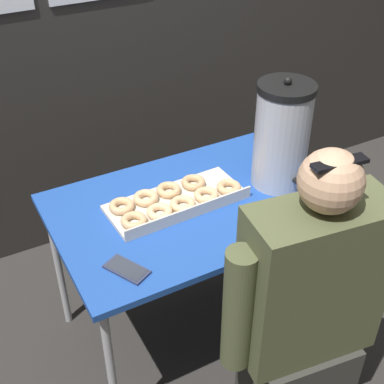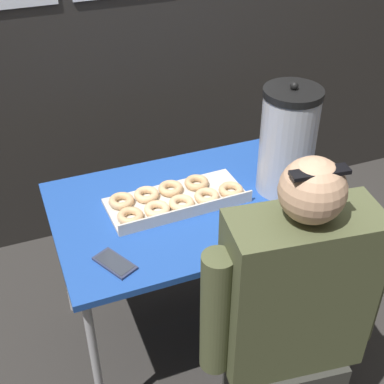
{
  "view_description": "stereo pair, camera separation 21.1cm",
  "coord_description": "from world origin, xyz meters",
  "px_view_note": "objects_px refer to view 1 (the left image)",
  "views": [
    {
      "loc": [
        -0.84,
        -1.51,
        2.03
      ],
      "look_at": [
        -0.02,
        0.0,
        0.8
      ],
      "focal_mm": 50.0,
      "sensor_mm": 36.0,
      "label": 1
    },
    {
      "loc": [
        -0.65,
        -1.6,
        2.03
      ],
      "look_at": [
        -0.02,
        0.0,
        0.8
      ],
      "focal_mm": 50.0,
      "sensor_mm": 36.0,
      "label": 2
    }
  ],
  "objects_px": {
    "cell_phone": "(127,269)",
    "person_seated": "(306,319)",
    "donut_box": "(174,200)",
    "coffee_urn": "(282,135)"
  },
  "relations": [
    {
      "from": "cell_phone",
      "to": "person_seated",
      "type": "distance_m",
      "value": 0.64
    },
    {
      "from": "donut_box",
      "to": "person_seated",
      "type": "relative_size",
      "value": 0.45
    },
    {
      "from": "coffee_urn",
      "to": "person_seated",
      "type": "distance_m",
      "value": 0.73
    },
    {
      "from": "person_seated",
      "to": "coffee_urn",
      "type": "bearing_deg",
      "value": -108.23
    },
    {
      "from": "coffee_urn",
      "to": "cell_phone",
      "type": "xyz_separation_m",
      "value": [
        -0.77,
        -0.2,
        -0.22
      ]
    },
    {
      "from": "cell_phone",
      "to": "donut_box",
      "type": "bearing_deg",
      "value": 12.21
    },
    {
      "from": "donut_box",
      "to": "cell_phone",
      "type": "distance_m",
      "value": 0.41
    },
    {
      "from": "donut_box",
      "to": "coffee_urn",
      "type": "distance_m",
      "value": 0.51
    },
    {
      "from": "cell_phone",
      "to": "person_seated",
      "type": "relative_size",
      "value": 0.14
    },
    {
      "from": "cell_phone",
      "to": "person_seated",
      "type": "bearing_deg",
      "value": -63.71
    }
  ]
}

